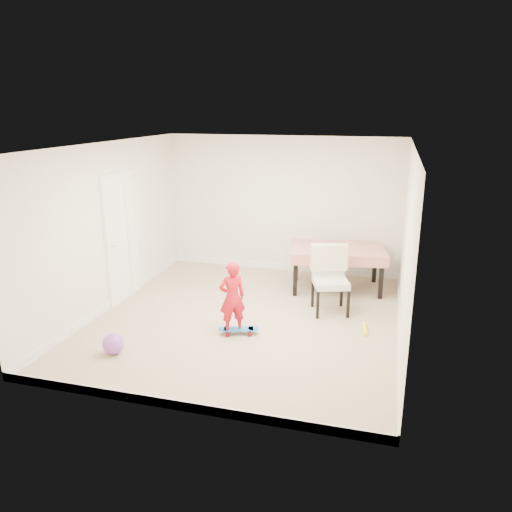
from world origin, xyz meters
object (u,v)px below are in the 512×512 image
(skateboard, at_px, (239,331))
(balloon, at_px, (113,344))
(dining_table, at_px, (337,268))
(child, at_px, (232,300))
(dining_chair, at_px, (331,281))

(skateboard, distance_m, balloon, 1.73)
(dining_table, relative_size, skateboard, 2.83)
(dining_table, bearing_deg, balloon, -137.60)
(child, distance_m, balloon, 1.69)
(skateboard, height_order, child, child)
(dining_table, xyz_separation_m, dining_chair, (0.03, -1.10, 0.14))
(dining_table, height_order, balloon, dining_table)
(dining_chair, xyz_separation_m, balloon, (-2.55, -2.13, -0.39))
(child, bearing_deg, dining_table, -152.66)
(dining_table, xyz_separation_m, balloon, (-2.52, -3.23, -0.24))
(skateboard, xyz_separation_m, child, (-0.09, -0.02, 0.48))
(child, bearing_deg, balloon, 1.98)
(dining_chair, height_order, skateboard, dining_chair)
(dining_table, relative_size, balloon, 5.79)
(dining_chair, distance_m, balloon, 3.35)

